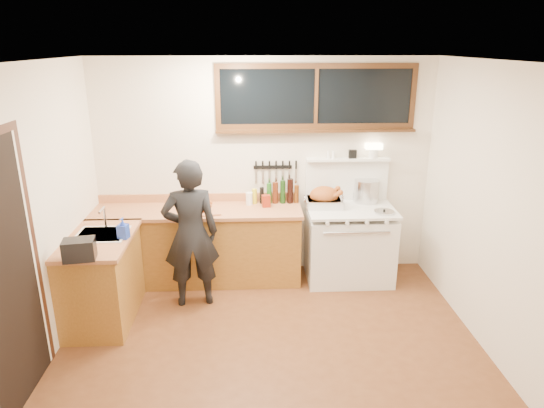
{
  "coord_description": "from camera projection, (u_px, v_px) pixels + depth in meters",
  "views": [
    {
      "loc": [
        -0.18,
        -3.9,
        2.74
      ],
      "look_at": [
        0.05,
        0.85,
        1.15
      ],
      "focal_mm": 32.0,
      "sensor_mm": 36.0,
      "label": 1
    }
  ],
  "objects": [
    {
      "name": "counter_back",
      "position": [
        198.0,
        244.0,
        5.77
      ],
      "size": [
        2.44,
        0.64,
        1.0
      ],
      "color": "brown",
      "rests_on": "ground"
    },
    {
      "name": "left_doorway",
      "position": [
        9.0,
        275.0,
        3.62
      ],
      "size": [
        0.02,
        1.04,
        2.17
      ],
      "color": "black",
      "rests_on": "ground"
    },
    {
      "name": "pot_lid",
      "position": [
        384.0,
        212.0,
        5.5
      ],
      "size": [
        0.29,
        0.29,
        0.04
      ],
      "color": "silver",
      "rests_on": "vintage_stove"
    },
    {
      "name": "saucepan",
      "position": [
        358.0,
        196.0,
        5.94
      ],
      "size": [
        0.18,
        0.27,
        0.11
      ],
      "color": "silver",
      "rests_on": "vintage_stove"
    },
    {
      "name": "knife_strip",
      "position": [
        274.0,
        168.0,
        5.8
      ],
      "size": [
        0.52,
        0.03,
        0.28
      ],
      "color": "black",
      "rests_on": "room_shell"
    },
    {
      "name": "vintage_stove",
      "position": [
        349.0,
        242.0,
        5.81
      ],
      "size": [
        1.02,
        0.74,
        1.6
      ],
      "color": "white",
      "rests_on": "ground"
    },
    {
      "name": "man",
      "position": [
        191.0,
        234.0,
        5.13
      ],
      "size": [
        0.65,
        0.48,
        1.63
      ],
      "color": "black",
      "rests_on": "ground"
    },
    {
      "name": "room_shell",
      "position": [
        271.0,
        180.0,
        4.05
      ],
      "size": [
        4.1,
        3.6,
        2.65
      ],
      "color": "silver",
      "rests_on": "ground"
    },
    {
      "name": "stockpot",
      "position": [
        366.0,
        191.0,
        5.85
      ],
      "size": [
        0.31,
        0.31,
        0.28
      ],
      "color": "silver",
      "rests_on": "vintage_stove"
    },
    {
      "name": "back_window",
      "position": [
        316.0,
        104.0,
        5.58
      ],
      "size": [
        2.32,
        0.13,
        0.77
      ],
      "color": "black",
      "rests_on": "room_shell"
    },
    {
      "name": "soap_bottle",
      "position": [
        123.0,
        228.0,
        4.76
      ],
      "size": [
        0.11,
        0.12,
        0.21
      ],
      "color": "#2542B9",
      "rests_on": "counter_left"
    },
    {
      "name": "roast_turkey",
      "position": [
        324.0,
        198.0,
        5.69
      ],
      "size": [
        0.47,
        0.34,
        0.25
      ],
      "color": "silver",
      "rests_on": "vintage_stove"
    },
    {
      "name": "sink_unit",
      "position": [
        102.0,
        240.0,
        4.9
      ],
      "size": [
        0.5,
        0.45,
        0.37
      ],
      "color": "white",
      "rests_on": "counter_left"
    },
    {
      "name": "ground_plane",
      "position": [
        271.0,
        349.0,
        4.58
      ],
      "size": [
        4.0,
        3.5,
        0.02
      ],
      "primitive_type": "cube",
      "color": "#582E17"
    },
    {
      "name": "pitcher",
      "position": [
        249.0,
        199.0,
        5.76
      ],
      "size": [
        0.1,
        0.1,
        0.15
      ],
      "color": "white",
      "rests_on": "counter_back"
    },
    {
      "name": "coffee_tin",
      "position": [
        266.0,
        201.0,
        5.69
      ],
      "size": [
        0.1,
        0.09,
        0.14
      ],
      "color": "maroon",
      "rests_on": "counter_back"
    },
    {
      "name": "counter_left",
      "position": [
        102.0,
        278.0,
        4.95
      ],
      "size": [
        0.64,
        1.09,
        0.9
      ],
      "color": "brown",
      "rests_on": "ground"
    },
    {
      "name": "bottle_cluster",
      "position": [
        278.0,
        193.0,
        5.8
      ],
      "size": [
        0.56,
        0.07,
        0.3
      ],
      "color": "black",
      "rests_on": "counter_back"
    },
    {
      "name": "cutting_board",
      "position": [
        201.0,
        208.0,
        5.49
      ],
      "size": [
        0.46,
        0.39,
        0.14
      ],
      "color": "#B57148",
      "rests_on": "counter_back"
    },
    {
      "name": "toaster",
      "position": [
        79.0,
        250.0,
        4.3
      ],
      "size": [
        0.3,
        0.23,
        0.19
      ],
      "color": "black",
      "rests_on": "counter_left"
    }
  ]
}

